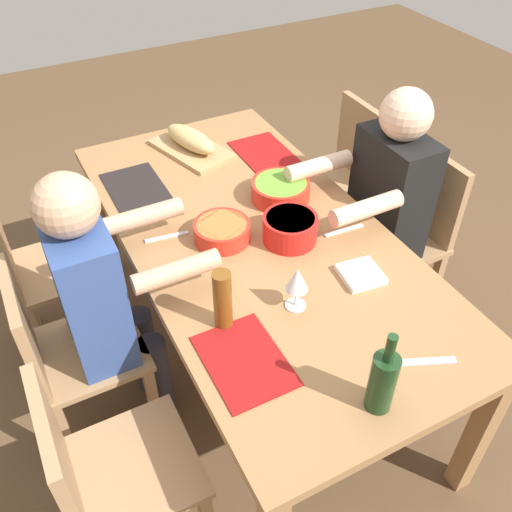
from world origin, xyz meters
The scene contains 24 objects.
ground_plane centered at (0.00, 0.00, 0.00)m, with size 8.00×8.00×0.00m, color brown.
dining_table centered at (0.00, 0.00, 0.66)m, with size 1.93×0.95×0.74m.
chair_near_right centered at (0.53, -0.80, 0.48)m, with size 0.40×0.40×0.85m.
chair_near_center centered at (0.00, -0.80, 0.48)m, with size 0.40×0.40×0.85m.
diner_near_center centered at (0.00, -0.61, 0.70)m, with size 0.41×0.53×1.20m.
chair_far_left centered at (-0.53, 0.80, 0.48)m, with size 0.40×0.40×0.85m.
chair_far_center centered at (0.00, 0.80, 0.48)m, with size 0.40×0.40×0.85m.
diner_far_center centered at (0.00, 0.61, 0.70)m, with size 0.41×0.53×1.20m.
chair_far_right centered at (0.53, 0.80, 0.48)m, with size 0.40×0.40×0.85m.
serving_bowl_salad centered at (0.17, -0.20, 0.79)m, with size 0.24×0.24×0.08m.
serving_bowl_fruit centered at (0.04, 0.13, 0.78)m, with size 0.22×0.22×0.07m.
serving_bowl_greens centered at (-0.09, -0.10, 0.80)m, with size 0.21×0.21×0.10m.
cutting_board centered at (0.70, -0.02, 0.75)m, with size 0.40×0.22×0.02m, color tan.
bread_loaf centered at (0.70, -0.02, 0.81)m, with size 0.32×0.11×0.09m, color tan.
wine_bottle centered at (-0.84, 0.05, 0.85)m, with size 0.08×0.08×0.29m.
beer_bottle centered at (-0.36, 0.31, 0.85)m, with size 0.06×0.06×0.22m, color brown.
wine_glass centered at (-0.40, 0.06, 0.86)m, with size 0.08×0.08×0.17m.
placemat_near_right centered at (0.53, -0.31, 0.74)m, with size 0.32×0.23×0.01m, color maroon.
fork_near_center centered at (-0.14, -0.31, 0.74)m, with size 0.02×0.17×0.01m, color silver.
placemat_far_left centered at (-0.53, 0.31, 0.74)m, with size 0.32×0.23×0.01m, color maroon.
fork_far_center centered at (0.14, 0.31, 0.74)m, with size 0.02×0.17×0.01m, color silver.
placemat_far_right centered at (0.53, 0.31, 0.74)m, with size 0.32×0.23×0.01m, color black.
carving_knife centered at (-0.78, -0.15, 0.74)m, with size 0.23×0.02×0.01m, color silver.
napkin_stack centered at (-0.38, -0.22, 0.75)m, with size 0.14×0.14×0.02m, color white.
Camera 1 is at (-1.49, 0.77, 2.09)m, focal length 38.95 mm.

